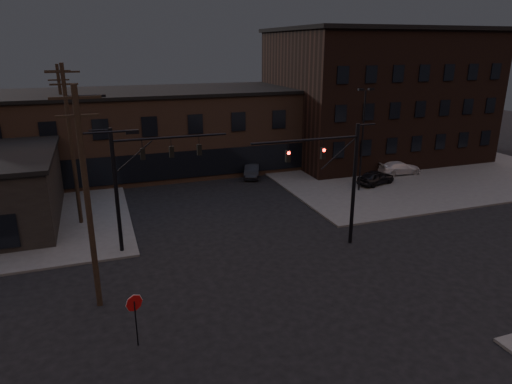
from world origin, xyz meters
TOP-DOWN VIEW (x-y plane):
  - ground at (0.00, 0.00)m, footprint 140.00×140.00m
  - sidewalk_ne at (22.00, 22.00)m, footprint 30.00×30.00m
  - building_row at (0.00, 28.00)m, footprint 40.00×12.00m
  - building_right at (22.00, 26.00)m, footprint 22.00×16.00m
  - traffic_signal_near at (5.36, 4.50)m, footprint 7.12×0.24m
  - traffic_signal_far at (-6.72, 8.00)m, footprint 7.12×0.24m
  - stop_sign at (-8.00, -1.99)m, footprint 0.72×0.33m
  - utility_pole_near at (-9.43, 2.00)m, footprint 3.70×0.28m
  - utility_pole_mid at (-10.44, 14.00)m, footprint 3.70×0.28m
  - utility_pole_far at (-11.50, 26.00)m, footprint 2.20×0.28m
  - lot_light_a at (13.00, 14.00)m, footprint 1.50×0.28m
  - lot_light_b at (19.00, 19.00)m, footprint 1.50×0.28m
  - parked_car_lot_a at (15.45, 15.07)m, footprint 4.24×2.67m
  - parked_car_lot_b at (19.75, 17.36)m, footprint 4.48×2.01m
  - car_crossing at (5.50, 21.79)m, footprint 2.80×4.32m

SIDE VIEW (x-z plane):
  - ground at x=0.00m, z-range 0.00..0.00m
  - sidewalk_ne at x=22.00m, z-range 0.00..0.15m
  - car_crossing at x=5.50m, z-range 0.00..1.34m
  - parked_car_lot_b at x=19.75m, z-range 0.15..1.42m
  - parked_car_lot_a at x=15.45m, z-range 0.15..1.50m
  - stop_sign at x=-8.00m, z-range 0.60..3.08m
  - building_row at x=0.00m, z-range 0.00..8.00m
  - traffic_signal_near at x=5.36m, z-range 0.93..8.93m
  - traffic_signal_far at x=-6.72m, z-range 1.01..9.01m
  - lot_light_a at x=13.00m, z-range 0.94..10.08m
  - lot_light_b at x=19.00m, z-range 0.94..10.08m
  - utility_pole_far at x=-11.50m, z-range 0.28..11.28m
  - utility_pole_near at x=-9.43m, z-range 0.37..11.37m
  - utility_pole_mid at x=-10.44m, z-range 0.38..11.88m
  - building_right at x=22.00m, z-range 0.00..14.00m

